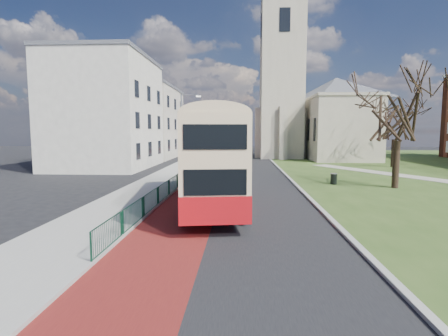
# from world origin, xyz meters

# --- Properties ---
(ground) EXTENTS (160.00, 160.00, 0.00)m
(ground) POSITION_xyz_m (0.00, 0.00, 0.00)
(ground) COLOR black
(ground) RESTS_ON ground
(road_carriageway) EXTENTS (9.00, 120.00, 0.01)m
(road_carriageway) POSITION_xyz_m (1.50, 20.00, 0.01)
(road_carriageway) COLOR black
(road_carriageway) RESTS_ON ground
(bus_lane) EXTENTS (3.40, 120.00, 0.01)m
(bus_lane) POSITION_xyz_m (-1.20, 20.00, 0.01)
(bus_lane) COLOR #591414
(bus_lane) RESTS_ON ground
(pavement_west) EXTENTS (4.00, 120.00, 0.12)m
(pavement_west) POSITION_xyz_m (-5.00, 20.00, 0.06)
(pavement_west) COLOR gray
(pavement_west) RESTS_ON ground
(kerb_west) EXTENTS (0.25, 120.00, 0.13)m
(kerb_west) POSITION_xyz_m (-3.00, 20.00, 0.07)
(kerb_west) COLOR #999993
(kerb_west) RESTS_ON ground
(kerb_east) EXTENTS (0.25, 80.00, 0.13)m
(kerb_east) POSITION_xyz_m (6.10, 22.00, 0.07)
(kerb_east) COLOR #999993
(kerb_east) RESTS_ON ground
(pedestrian_railing) EXTENTS (0.07, 24.00, 1.12)m
(pedestrian_railing) POSITION_xyz_m (-2.95, 4.00, 0.55)
(pedestrian_railing) COLOR #0D3B26
(pedestrian_railing) RESTS_ON ground
(gothic_church) EXTENTS (16.38, 18.00, 40.00)m
(gothic_church) POSITION_xyz_m (12.56, 38.00, 13.13)
(gothic_church) COLOR #A19882
(gothic_church) RESTS_ON ground
(street_block_near) EXTENTS (10.30, 14.30, 13.00)m
(street_block_near) POSITION_xyz_m (-14.00, 22.00, 6.51)
(street_block_near) COLOR beige
(street_block_near) RESTS_ON ground
(street_block_far) EXTENTS (10.30, 16.30, 11.50)m
(street_block_far) POSITION_xyz_m (-14.00, 38.00, 5.76)
(street_block_far) COLOR #BDB39F
(street_block_far) RESTS_ON ground
(streetlamp) EXTENTS (2.13, 0.18, 8.00)m
(streetlamp) POSITION_xyz_m (-4.35, 18.00, 4.59)
(streetlamp) COLOR gray
(streetlamp) RESTS_ON pavement_west
(bus) EXTENTS (4.62, 12.77, 5.22)m
(bus) POSITION_xyz_m (-0.07, 1.04, 2.98)
(bus) COLOR #A60F14
(bus) RESTS_ON ground
(winter_tree_near) EXTENTS (8.22, 8.22, 9.13)m
(winter_tree_near) POSITION_xyz_m (13.34, 8.04, 6.36)
(winter_tree_near) COLOR black
(winter_tree_near) RESTS_ON grass_green
(winter_tree_far) EXTENTS (5.77, 5.77, 8.44)m
(winter_tree_far) POSITION_xyz_m (19.83, 23.90, 5.88)
(winter_tree_far) COLOR black
(winter_tree_far) RESTS_ON grass_green
(litter_bin) EXTENTS (0.69, 0.69, 0.88)m
(litter_bin) POSITION_xyz_m (9.21, 9.66, 0.48)
(litter_bin) COLOR black
(litter_bin) RESTS_ON grass_green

